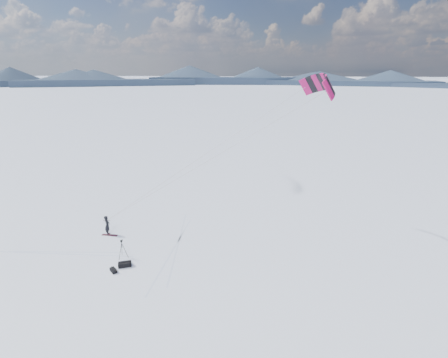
% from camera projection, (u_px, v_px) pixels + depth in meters
% --- Properties ---
extents(ground, '(1800.00, 1800.00, 0.00)m').
position_uv_depth(ground, '(95.00, 258.00, 23.04)').
color(ground, white).
extents(horizon_hills, '(704.00, 704.42, 8.09)m').
position_uv_depth(horizon_hills, '(89.00, 218.00, 22.05)').
color(horizon_hills, '#192636').
rests_on(horizon_hills, ground).
extents(snow_tracks, '(13.93, 9.84, 0.01)m').
position_uv_depth(snow_tracks, '(71.00, 254.00, 23.54)').
color(snow_tracks, silver).
rests_on(snow_tracks, ground).
extents(snowkiter, '(0.62, 0.72, 1.67)m').
position_uv_depth(snowkiter, '(109.00, 235.00, 26.41)').
color(snowkiter, black).
rests_on(snowkiter, ground).
extents(snowboard, '(1.34, 0.35, 0.04)m').
position_uv_depth(snowboard, '(110.00, 235.00, 26.30)').
color(snowboard, maroon).
rests_on(snowboard, ground).
extents(tripod, '(0.66, 0.68, 1.40)m').
position_uv_depth(tripod, '(122.00, 246.00, 22.87)').
color(tripod, black).
rests_on(tripod, ground).
extents(gear_bag_a, '(0.95, 0.75, 0.38)m').
position_uv_depth(gear_bag_a, '(125.00, 264.00, 22.05)').
color(gear_bag_a, black).
rests_on(gear_bag_a, ground).
extents(gear_bag_b, '(0.65, 0.60, 0.28)m').
position_uv_depth(gear_bag_b, '(113.00, 270.00, 21.47)').
color(gear_bag_b, black).
rests_on(gear_bag_b, ground).
extents(power_kite, '(17.10, 7.44, 11.26)m').
position_uv_depth(power_kite, '(320.00, 86.00, 23.78)').
color(power_kite, '#B10F54').
rests_on(power_kite, ground).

